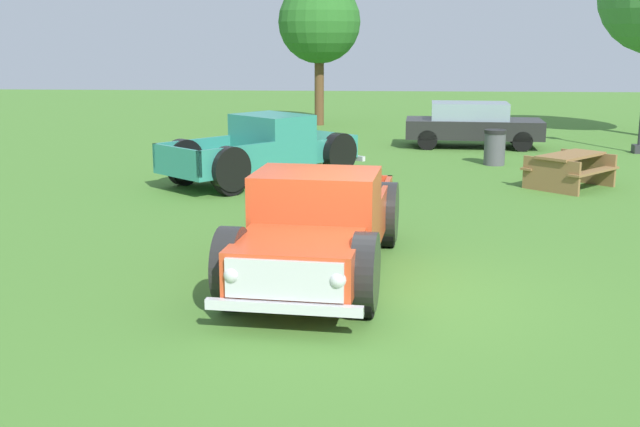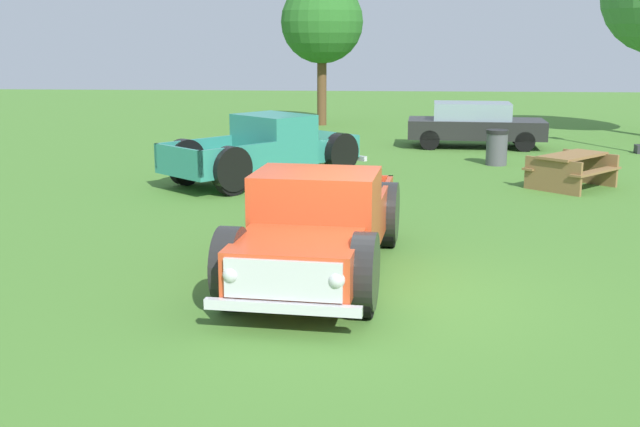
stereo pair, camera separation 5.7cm
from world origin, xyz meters
name	(u,v)px [view 1 (the left image)]	position (x,y,z in m)	size (l,w,h in m)	color
ground_plane	(375,295)	(0.00, 0.00, 0.00)	(80.00, 80.00, 0.00)	#477A2D
pickup_truck_foreground	(316,230)	(-0.85, 0.60, 0.75)	(2.44, 5.29, 1.57)	#D14723
pickup_truck_behind_left	(274,148)	(-2.43, 8.78, 0.75)	(4.75, 5.05, 1.57)	#2D8475
sedan_distant_a	(472,124)	(3.04, 14.75, 0.73)	(4.26, 1.97, 1.39)	black
picnic_table	(570,166)	(4.47, 8.09, 0.49)	(2.31, 2.33, 0.78)	olive
trash_can	(495,147)	(3.23, 11.30, 0.48)	(0.59, 0.59, 0.95)	#4C4C51
oak_tree_west	(319,23)	(-2.12, 20.70, 3.88)	(3.12, 3.12, 5.47)	brown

